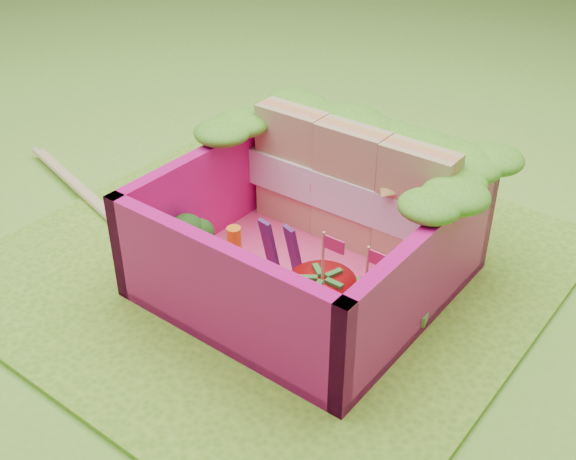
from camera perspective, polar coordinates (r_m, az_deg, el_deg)
The scene contains 13 objects.
ground at distance 3.75m, azimuth -1.07°, elevation -2.76°, with size 14.00×14.00×0.00m, color #77B934.
placemat at distance 3.74m, azimuth -1.07°, elevation -2.57°, with size 2.60×2.60×0.03m, color #65A124.
bento_floor at distance 3.58m, azimuth 1.47°, elevation -3.64°, with size 1.30×1.30×0.05m, color #F73F7D.
bento_box at distance 3.43m, azimuth 1.53°, elevation -0.30°, with size 1.30×1.30×0.55m.
lettuce_ruffle at distance 3.63m, azimuth 6.29°, elevation 7.50°, with size 1.43×0.83×0.11m.
sandwich_stack at distance 3.64m, azimuth 4.96°, elevation 3.32°, with size 1.17×0.19×0.64m.
broccoli at distance 3.55m, azimuth -7.83°, elevation -0.35°, with size 0.32×0.32×0.26m.
carrot_sticks at distance 3.44m, azimuth -4.91°, elevation -2.22°, with size 0.11×0.16×0.29m.
purple_wedges at distance 3.35m, azimuth -0.39°, elevation -2.03°, with size 0.20×0.06×0.38m.
strawberry_left at distance 3.12m, azimuth 2.65°, elevation -6.02°, with size 0.29×0.29×0.53m.
strawberry_right at distance 3.12m, azimuth 6.00°, elevation -6.66°, with size 0.24×0.24×0.48m.
snap_peas at distance 3.27m, azimuth 3.98°, elevation -6.66°, with size 0.67×0.55×0.05m.
chopsticks at distance 4.16m, azimuth -13.83°, elevation 1.04°, with size 2.06×0.56×0.04m.
Camera 1 is at (1.91, -2.36, 2.19)m, focal length 45.00 mm.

